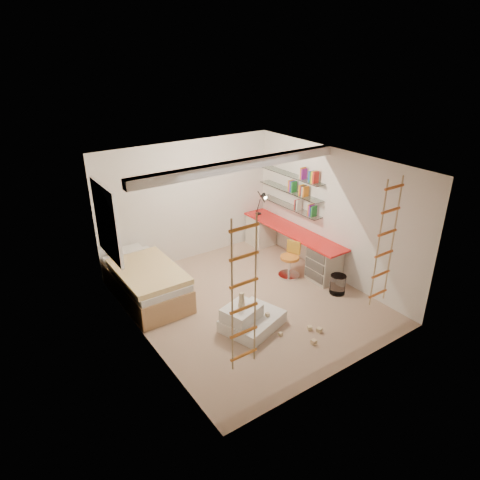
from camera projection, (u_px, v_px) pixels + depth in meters
floor at (249, 302)px, 7.91m from camera, size 4.50×4.50×0.00m
ceiling_beam at (240, 165)px, 7.09m from camera, size 4.00×0.18×0.16m
window_frame at (107, 222)px, 7.38m from camera, size 0.06×1.15×1.35m
window_blind at (109, 222)px, 7.40m from camera, size 0.02×1.00×1.20m
rope_ladder_left at (244, 296)px, 5.28m from camera, size 0.41×0.04×2.13m
rope_ladder_right at (386, 243)px, 6.67m from camera, size 0.41×0.04×2.13m
waste_bin at (338, 284)px, 8.13m from camera, size 0.30×0.30×0.37m
desk at (290, 244)px, 9.28m from camera, size 0.56×2.80×0.75m
shelves at (290, 191)px, 9.10m from camera, size 0.25×1.80×0.71m
bed at (146, 282)px, 7.93m from camera, size 1.02×2.00×0.69m
task_lamp at (263, 200)px, 9.66m from camera, size 0.14×0.36×0.57m
swivel_chair at (290, 264)px, 8.70m from camera, size 0.57×0.57×0.74m
play_platform at (249, 319)px, 7.14m from camera, size 1.16×1.01×0.43m
toy_blocks at (272, 317)px, 7.00m from camera, size 1.13×1.11×0.70m
books at (290, 186)px, 9.05m from camera, size 0.14×0.64×0.92m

